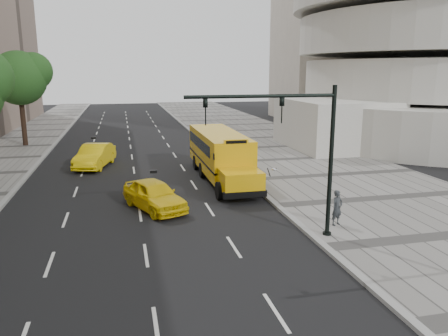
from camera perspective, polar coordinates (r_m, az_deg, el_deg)
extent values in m
plane|color=black|center=(26.91, -9.24, -2.50)|extent=(140.00, 140.00, 0.00)
cube|color=gray|center=(30.11, 14.16, -0.95)|extent=(12.00, 140.00, 0.15)
cube|color=gray|center=(27.91, 3.13, -1.64)|extent=(0.30, 140.00, 0.15)
cube|color=gray|center=(27.59, -26.07, -3.12)|extent=(0.30, 140.00, 0.15)
cylinder|color=silver|center=(51.19, 25.23, 5.91)|extent=(32.00, 32.00, 4.00)
cylinder|color=silver|center=(50.96, 25.67, 10.48)|extent=(26.00, 26.00, 3.60)
cylinder|color=silver|center=(51.06, 26.13, 15.17)|extent=(27.60, 27.60, 3.60)
cube|color=silver|center=(40.77, 14.21, 5.57)|extent=(8.00, 10.00, 4.40)
cylinder|color=black|center=(44.34, -24.78, 6.10)|extent=(0.44, 0.44, 5.57)
sphere|color=#1A4015|center=(44.15, -25.21, 10.59)|extent=(4.86, 4.86, 4.86)
sphere|color=#1A4015|center=(44.21, -23.64, 11.51)|extent=(3.40, 3.40, 3.40)
sphere|color=#1A4015|center=(43.97, -26.52, 9.94)|extent=(3.16, 3.16, 3.16)
cube|color=#DFA40A|center=(28.86, -0.68, 2.31)|extent=(2.50, 9.00, 2.45)
cube|color=#DFA40A|center=(23.78, 2.20, -1.62)|extent=(2.20, 2.00, 1.10)
cube|color=black|center=(23.11, 2.77, -3.47)|extent=(2.38, 0.25, 0.35)
cube|color=black|center=(28.95, -0.67, 1.28)|extent=(2.52, 9.00, 0.12)
cube|color=black|center=(24.53, 1.57, 1.58)|extent=(2.05, 0.10, 0.90)
cube|color=black|center=(29.26, -0.89, 3.39)|extent=(2.52, 7.50, 0.70)
cube|color=#DFA40A|center=(24.38, 1.59, 3.42)|extent=(1.40, 0.12, 0.28)
ellipsoid|color=silver|center=(22.75, 6.85, -0.29)|extent=(0.32, 0.32, 0.14)
cylinder|color=black|center=(22.92, 6.08, -0.69)|extent=(0.36, 0.47, 0.58)
cylinder|color=black|center=(23.95, -0.61, -2.99)|extent=(0.30, 1.00, 1.00)
cylinder|color=black|center=(24.52, 4.55, -2.66)|extent=(0.30, 1.00, 1.00)
cylinder|color=black|center=(28.90, -2.86, -0.28)|extent=(0.30, 1.00, 1.00)
cylinder|color=black|center=(29.37, 1.48, -0.05)|extent=(0.30, 1.00, 1.00)
cylinder|color=black|center=(31.30, -3.68, 0.72)|extent=(0.30, 1.00, 1.00)
cylinder|color=black|center=(31.74, 0.35, 0.92)|extent=(0.30, 1.00, 1.00)
imported|color=yellow|center=(22.52, -9.10, -3.48)|extent=(3.44, 4.84, 1.53)
imported|color=yellow|center=(33.28, -16.53, 1.53)|extent=(3.00, 5.37, 1.67)
imported|color=#2D3134|center=(20.22, 14.56, -5.05)|extent=(0.69, 0.57, 1.61)
cylinder|color=black|center=(18.38, 13.76, 0.47)|extent=(0.18, 0.18, 6.40)
cylinder|color=black|center=(19.25, 13.28, -8.51)|extent=(0.36, 0.36, 0.25)
cylinder|color=black|center=(16.86, 5.01, 9.33)|extent=(6.00, 0.14, 0.14)
imported|color=black|center=(17.16, 7.53, 7.49)|extent=(0.16, 0.20, 1.00)
imported|color=black|center=(16.35, -2.44, 7.33)|extent=(0.16, 0.20, 1.00)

